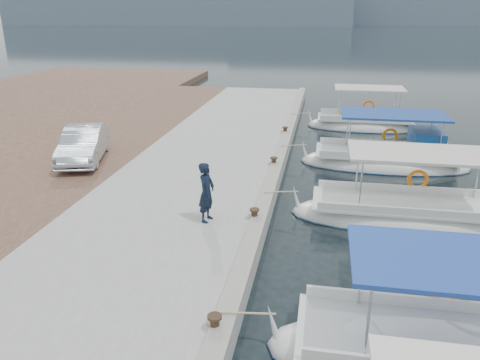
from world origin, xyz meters
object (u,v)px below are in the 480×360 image
at_px(fishing_caique_b, 437,360).
at_px(fisherman, 206,192).
at_px(fishing_caique_d, 387,162).
at_px(fishing_caique_c, 410,218).
at_px(fishing_caique_e, 363,126).
at_px(parked_car, 84,144).

relative_size(fishing_caique_b, fisherman, 3.66).
bearing_deg(fishing_caique_b, fishing_caique_d, 88.06).
xyz_separation_m(fishing_caique_c, fishing_caique_d, (-0.11, 5.49, 0.07)).
bearing_deg(fishing_caique_e, fisherman, -110.44).
relative_size(fishing_caique_b, fishing_caique_c, 0.86).
xyz_separation_m(fishing_caique_b, fishing_caique_d, (0.40, 11.91, 0.07)).
height_order(fishing_caique_c, parked_car, fishing_caique_c).
distance_m(fishing_caique_d, parked_car, 12.35).
xyz_separation_m(fisherman, parked_car, (-6.14, 4.63, -0.19)).
xyz_separation_m(fishing_caique_c, parked_car, (-12.06, 2.55, 1.05)).
distance_m(fishing_caique_c, fisherman, 6.39).
height_order(fishing_caique_d, fishing_caique_e, same).
relative_size(fishing_caique_d, fishing_caique_e, 1.14).
xyz_separation_m(fishing_caique_e, parked_car, (-11.43, -9.56, 1.05)).
xyz_separation_m(fishing_caique_b, fisherman, (-5.40, 4.34, 1.24)).
distance_m(fishing_caique_c, fishing_caique_d, 5.49).
bearing_deg(fisherman, parked_car, 63.47).
height_order(fishing_caique_b, fishing_caique_c, same).
distance_m(fishing_caique_d, fisherman, 9.61).
bearing_deg(fishing_caique_b, fisherman, 141.23).
height_order(fishing_caique_e, parked_car, fishing_caique_e).
height_order(fishing_caique_d, parked_car, fishing_caique_d).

